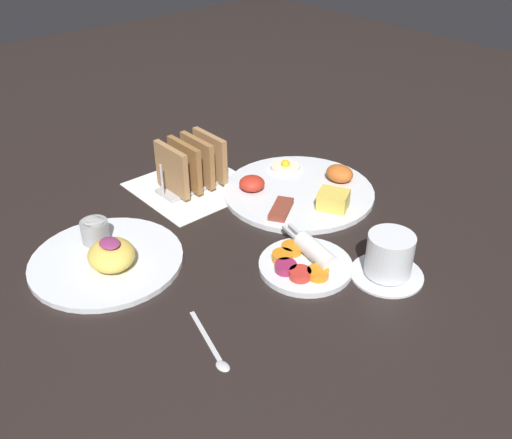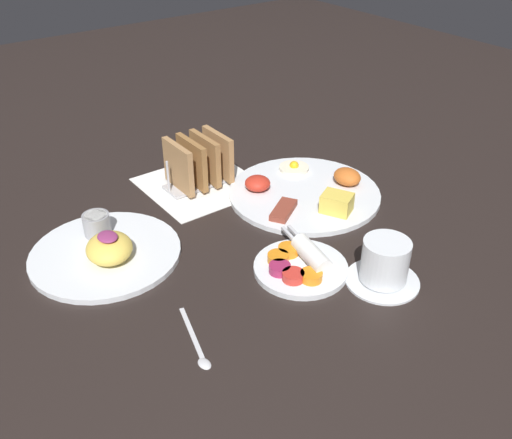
{
  "view_description": "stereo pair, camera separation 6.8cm",
  "coord_description": "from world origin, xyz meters",
  "px_view_note": "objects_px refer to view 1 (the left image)",
  "views": [
    {
      "loc": [
        0.71,
        -0.51,
        0.58
      ],
      "look_at": [
        0.06,
        0.06,
        0.03
      ],
      "focal_mm": 40.0,
      "sensor_mm": 36.0,
      "label": 1
    },
    {
      "loc": [
        0.75,
        -0.46,
        0.58
      ],
      "look_at": [
        0.06,
        0.06,
        0.03
      ],
      "focal_mm": 40.0,
      "sensor_mm": 36.0,
      "label": 2
    }
  ],
  "objects_px": {
    "plate_condiments": "(305,262)",
    "toast_rack": "(192,165)",
    "plate_foreground": "(107,256)",
    "plate_breakfast": "(300,190)",
    "coffee_cup": "(389,258)"
  },
  "relations": [
    {
      "from": "plate_breakfast",
      "to": "plate_condiments",
      "type": "bearing_deg",
      "value": -43.08
    },
    {
      "from": "plate_foreground",
      "to": "coffee_cup",
      "type": "bearing_deg",
      "value": 44.55
    },
    {
      "from": "plate_breakfast",
      "to": "plate_foreground",
      "type": "height_order",
      "value": "plate_foreground"
    },
    {
      "from": "plate_foreground",
      "to": "coffee_cup",
      "type": "xyz_separation_m",
      "value": [
        0.33,
        0.33,
        0.02
      ]
    },
    {
      "from": "plate_breakfast",
      "to": "plate_foreground",
      "type": "bearing_deg",
      "value": -96.71
    },
    {
      "from": "plate_breakfast",
      "to": "coffee_cup",
      "type": "xyz_separation_m",
      "value": [
        0.28,
        -0.08,
        0.03
      ]
    },
    {
      "from": "plate_breakfast",
      "to": "coffee_cup",
      "type": "height_order",
      "value": "coffee_cup"
    },
    {
      "from": "toast_rack",
      "to": "plate_breakfast",
      "type": "bearing_deg",
      "value": 41.32
    },
    {
      "from": "plate_condiments",
      "to": "toast_rack",
      "type": "bearing_deg",
      "value": 176.32
    },
    {
      "from": "plate_condiments",
      "to": "toast_rack",
      "type": "xyz_separation_m",
      "value": [
        -0.35,
        0.02,
        0.04
      ]
    },
    {
      "from": "plate_condiments",
      "to": "plate_foreground",
      "type": "xyz_separation_m",
      "value": [
        -0.23,
        -0.24,
        0.0
      ]
    },
    {
      "from": "coffee_cup",
      "to": "plate_condiments",
      "type": "bearing_deg",
      "value": -139.83
    },
    {
      "from": "plate_condiments",
      "to": "plate_foreground",
      "type": "bearing_deg",
      "value": -133.69
    },
    {
      "from": "toast_rack",
      "to": "coffee_cup",
      "type": "height_order",
      "value": "toast_rack"
    },
    {
      "from": "plate_breakfast",
      "to": "plate_foreground",
      "type": "xyz_separation_m",
      "value": [
        -0.05,
        -0.41,
        0.0
      ]
    }
  ]
}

